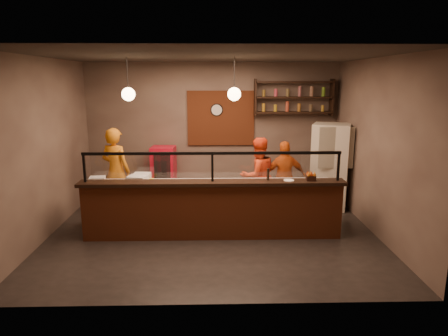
{
  "coord_description": "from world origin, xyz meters",
  "views": [
    {
      "loc": [
        0.03,
        -7.1,
        2.81
      ],
      "look_at": [
        0.22,
        0.3,
        1.16
      ],
      "focal_mm": 32.0,
      "sensor_mm": 36.0,
      "label": 1
    }
  ],
  "objects_px": {
    "cook_mid": "(258,176)",
    "red_cooler": "(164,173)",
    "wall_clock": "(217,110)",
    "cook_right": "(285,177)",
    "cook_left": "(116,171)",
    "pizza_dough": "(261,182)",
    "condiment_caddy": "(311,178)",
    "fridge": "(330,166)",
    "pepper_mill": "(268,174)"
  },
  "relations": [
    {
      "from": "red_cooler",
      "to": "cook_right",
      "type": "bearing_deg",
      "value": -17.46
    },
    {
      "from": "condiment_caddy",
      "to": "pepper_mill",
      "type": "bearing_deg",
      "value": 176.23
    },
    {
      "from": "fridge",
      "to": "red_cooler",
      "type": "height_order",
      "value": "fridge"
    },
    {
      "from": "cook_mid",
      "to": "cook_right",
      "type": "relative_size",
      "value": 1.06
    },
    {
      "from": "fridge",
      "to": "wall_clock",
      "type": "bearing_deg",
      "value": 179.58
    },
    {
      "from": "cook_left",
      "to": "pepper_mill",
      "type": "relative_size",
      "value": 8.84
    },
    {
      "from": "pizza_dough",
      "to": "condiment_caddy",
      "type": "relative_size",
      "value": 3.41
    },
    {
      "from": "pizza_dough",
      "to": "pepper_mill",
      "type": "xyz_separation_m",
      "value": [
        0.07,
        -0.45,
        0.26
      ]
    },
    {
      "from": "wall_clock",
      "to": "cook_right",
      "type": "bearing_deg",
      "value": -43.9
    },
    {
      "from": "fridge",
      "to": "red_cooler",
      "type": "relative_size",
      "value": 1.47
    },
    {
      "from": "red_cooler",
      "to": "pizza_dough",
      "type": "bearing_deg",
      "value": -38.81
    },
    {
      "from": "wall_clock",
      "to": "pepper_mill",
      "type": "height_order",
      "value": "wall_clock"
    },
    {
      "from": "cook_mid",
      "to": "red_cooler",
      "type": "height_order",
      "value": "cook_mid"
    },
    {
      "from": "fridge",
      "to": "pizza_dough",
      "type": "bearing_deg",
      "value": -122.18
    },
    {
      "from": "cook_left",
      "to": "fridge",
      "type": "distance_m",
      "value": 4.66
    },
    {
      "from": "cook_right",
      "to": "fridge",
      "type": "bearing_deg",
      "value": -164.98
    },
    {
      "from": "cook_right",
      "to": "condiment_caddy",
      "type": "height_order",
      "value": "cook_right"
    },
    {
      "from": "wall_clock",
      "to": "cook_mid",
      "type": "relative_size",
      "value": 0.18
    },
    {
      "from": "cook_left",
      "to": "pepper_mill",
      "type": "bearing_deg",
      "value": 179.02
    },
    {
      "from": "pizza_dough",
      "to": "pepper_mill",
      "type": "distance_m",
      "value": 0.53
    },
    {
      "from": "cook_right",
      "to": "fridge",
      "type": "distance_m",
      "value": 1.15
    },
    {
      "from": "pizza_dough",
      "to": "condiment_caddy",
      "type": "distance_m",
      "value": 0.99
    },
    {
      "from": "cook_left",
      "to": "pizza_dough",
      "type": "distance_m",
      "value": 3.11
    },
    {
      "from": "fridge",
      "to": "condiment_caddy",
      "type": "relative_size",
      "value": 11.58
    },
    {
      "from": "cook_left",
      "to": "cook_mid",
      "type": "xyz_separation_m",
      "value": [
        3.0,
        -0.13,
        -0.1
      ]
    },
    {
      "from": "wall_clock",
      "to": "cook_left",
      "type": "bearing_deg",
      "value": -149.09
    },
    {
      "from": "pizza_dough",
      "to": "condiment_caddy",
      "type": "xyz_separation_m",
      "value": [
        0.83,
        -0.5,
        0.2
      ]
    },
    {
      "from": "red_cooler",
      "to": "condiment_caddy",
      "type": "xyz_separation_m",
      "value": [
        2.91,
        -2.44,
        0.47
      ]
    },
    {
      "from": "red_cooler",
      "to": "pizza_dough",
      "type": "xyz_separation_m",
      "value": [
        2.08,
        -1.93,
        0.27
      ]
    },
    {
      "from": "wall_clock",
      "to": "fridge",
      "type": "relative_size",
      "value": 0.16
    },
    {
      "from": "red_cooler",
      "to": "cook_mid",
      "type": "bearing_deg",
      "value": -23.5
    },
    {
      "from": "cook_mid",
      "to": "pizza_dough",
      "type": "distance_m",
      "value": 0.83
    },
    {
      "from": "fridge",
      "to": "pepper_mill",
      "type": "relative_size",
      "value": 9.01
    },
    {
      "from": "red_cooler",
      "to": "pepper_mill",
      "type": "xyz_separation_m",
      "value": [
        2.15,
        -2.39,
        0.53
      ]
    },
    {
      "from": "cook_left",
      "to": "fridge",
      "type": "relative_size",
      "value": 0.98
    },
    {
      "from": "cook_left",
      "to": "red_cooler",
      "type": "relative_size",
      "value": 1.45
    },
    {
      "from": "cook_mid",
      "to": "pizza_dough",
      "type": "bearing_deg",
      "value": 63.92
    },
    {
      "from": "cook_mid",
      "to": "pepper_mill",
      "type": "relative_size",
      "value": 7.89
    },
    {
      "from": "fridge",
      "to": "pepper_mill",
      "type": "xyz_separation_m",
      "value": [
        -1.61,
        -1.71,
        0.23
      ]
    },
    {
      "from": "condiment_caddy",
      "to": "cook_mid",
      "type": "bearing_deg",
      "value": 120.85
    },
    {
      "from": "pizza_dough",
      "to": "pepper_mill",
      "type": "height_order",
      "value": "pepper_mill"
    },
    {
      "from": "cook_mid",
      "to": "red_cooler",
      "type": "distance_m",
      "value": 2.39
    },
    {
      "from": "wall_clock",
      "to": "red_cooler",
      "type": "relative_size",
      "value": 0.24
    },
    {
      "from": "cook_left",
      "to": "condiment_caddy",
      "type": "bearing_deg",
      "value": -177.12
    },
    {
      "from": "wall_clock",
      "to": "pizza_dough",
      "type": "height_order",
      "value": "wall_clock"
    },
    {
      "from": "cook_left",
      "to": "pizza_dough",
      "type": "bearing_deg",
      "value": -173.95
    },
    {
      "from": "cook_right",
      "to": "red_cooler",
      "type": "bearing_deg",
      "value": -26.34
    },
    {
      "from": "cook_mid",
      "to": "red_cooler",
      "type": "xyz_separation_m",
      "value": [
        -2.11,
        1.11,
        -0.18
      ]
    },
    {
      "from": "red_cooler",
      "to": "pizza_dough",
      "type": "distance_m",
      "value": 2.85
    },
    {
      "from": "cook_left",
      "to": "cook_right",
      "type": "xyz_separation_m",
      "value": [
        3.58,
        -0.09,
        -0.14
      ]
    }
  ]
}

